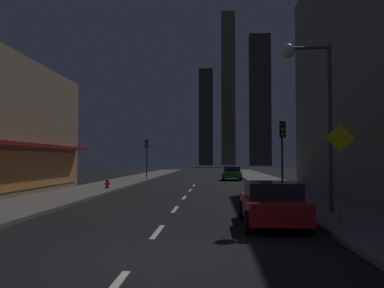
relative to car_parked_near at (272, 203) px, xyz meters
The scene contains 14 objects.
ground_plane 27.80m from the car_parked_near, 97.44° to the left, with size 78.00×136.00×0.10m, color black.
sidewalk_right 27.77m from the car_parked_near, 82.97° to the left, with size 4.00×76.00×0.15m, color #605E59.
sidewalk_left 29.53m from the car_parked_near, 111.04° to the left, with size 4.00×76.00×0.15m, color #605E59.
lane_marking_center 7.51m from the car_parked_near, 118.79° to the left, with size 0.16×28.20×0.01m.
skyscraper_distant_tall 142.01m from the car_parked_near, 92.06° to the left, with size 5.57×7.06×38.42m, color #2F2D23.
skyscraper_distant_mid 152.73m from the car_parked_near, 88.37° to the left, with size 5.78×5.74×65.07m, color brown.
skyscraper_distant_short 129.33m from the car_parked_near, 83.29° to the left, with size 7.51×5.07×47.70m, color #2F2C23.
car_parked_near is the anchor object (origin of this frame).
car_parked_far 28.23m from the car_parked_near, 90.00° to the left, with size 1.98×4.24×1.45m.
fire_hydrant_far_left 17.01m from the car_parked_near, 123.95° to the left, with size 0.42×0.30×0.65m.
traffic_light_near_right 9.16m from the car_parked_near, 77.57° to the left, with size 0.32×0.48×4.20m.
traffic_light_far_left 29.27m from the car_parked_near, 108.18° to the left, with size 0.32×0.48×4.20m.
street_lamp_right 5.18m from the car_parked_near, 51.36° to the left, with size 1.96×0.56×6.58m.
pedestrian_crossing_sign 2.48m from the car_parked_near, 19.75° to the right, with size 0.91×0.08×3.15m.
Camera 1 is at (1.70, -8.33, 2.18)m, focal length 35.74 mm.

